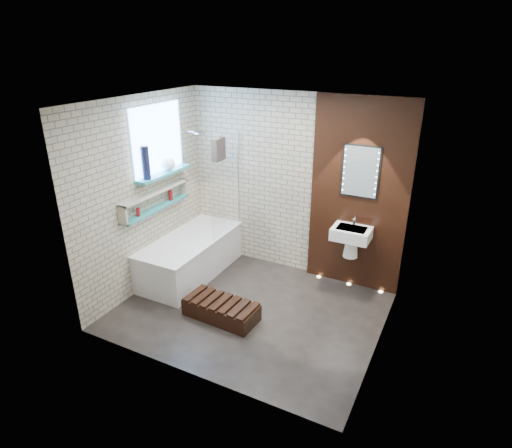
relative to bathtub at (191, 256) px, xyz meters
The scene contains 15 objects.
ground 1.34m from the bathtub, 20.18° to the right, with size 3.20×3.20×0.00m, color black.
room_shell 1.65m from the bathtub, 20.18° to the right, with size 3.24×3.20×2.60m.
walnut_panel 2.53m from the bathtub, 20.65° to the left, with size 1.30×0.06×2.60m, color black.
clerestory_window 1.65m from the bathtub, 163.78° to the right, with size 0.18×1.00×0.94m.
display_niche 1.00m from the bathtub, 135.46° to the right, with size 0.14×1.30×0.26m.
bathtub is the anchor object (origin of this frame).
bath_screen 1.14m from the bathtub, 51.10° to the left, with size 0.01×0.78×1.40m, color white.
towel 1.62m from the bathtub, 39.27° to the left, with size 0.09×0.23×0.31m, color black.
shower_head 1.78m from the bathtub, 98.54° to the left, with size 0.18×0.18×0.02m, color silver.
washbasin 2.32m from the bathtub, 16.01° to the left, with size 0.50×0.36×0.58m.
led_mirror 2.68m from the bathtub, 19.78° to the left, with size 0.50×0.02×0.70m.
walnut_step 1.24m from the bathtub, 37.83° to the right, with size 0.93×0.41×0.21m, color black.
niche_bottles 0.95m from the bathtub, 144.61° to the right, with size 0.06×0.74×0.15m.
sill_vases 1.44m from the bathtub, 144.50° to the right, with size 0.18×0.59×0.43m.
floor_uplights 2.32m from the bathtub, 19.02° to the left, with size 0.96×0.06×0.01m.
Camera 1 is at (2.18, -4.12, 3.20)m, focal length 30.19 mm.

